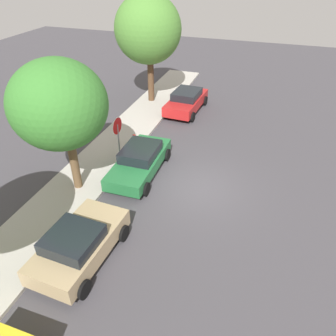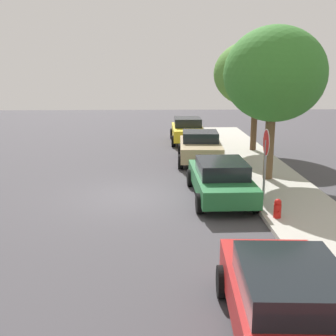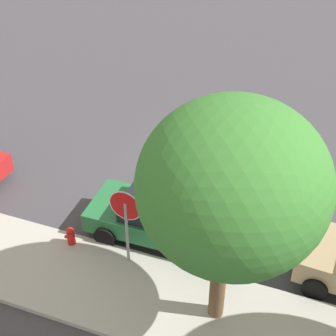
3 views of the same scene
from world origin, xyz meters
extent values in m
plane|color=#423F44|center=(0.00, 0.00, 0.00)|extent=(60.00, 60.00, 0.00)
cube|color=#B2ADA3|center=(0.00, 5.27, 0.07)|extent=(32.00, 2.73, 0.14)
cylinder|color=gray|center=(0.86, 4.30, 1.07)|extent=(0.08, 0.08, 2.14)
cylinder|color=white|center=(0.86, 4.30, 2.05)|extent=(0.89, 0.06, 0.89)
cylinder|color=red|center=(0.86, 4.30, 2.05)|extent=(0.83, 0.06, 0.83)
cube|color=#236B38|center=(0.23, 2.95, 0.59)|extent=(4.52, 1.85, 0.57)
cube|color=black|center=(0.42, 2.95, 1.12)|extent=(2.07, 1.60, 0.49)
cylinder|color=black|center=(-1.28, 2.04, 0.32)|extent=(0.64, 0.23, 0.64)
cylinder|color=black|center=(-1.31, 3.82, 0.32)|extent=(0.64, 0.23, 0.64)
cylinder|color=black|center=(1.78, 2.08, 0.32)|extent=(0.64, 0.23, 0.64)
cylinder|color=black|center=(1.75, 3.86, 0.32)|extent=(0.64, 0.23, 0.64)
cylinder|color=black|center=(-3.97, 3.71, 0.32)|extent=(0.65, 0.25, 0.64)
cylinder|color=black|center=(-4.07, 1.84, 0.32)|extent=(0.65, 0.25, 0.64)
cylinder|color=brown|center=(-1.82, 5.14, 1.40)|extent=(0.37, 0.37, 2.81)
ellipsoid|color=#387A2D|center=(-1.97, 5.24, 4.16)|extent=(3.85, 3.85, 3.58)
cylinder|color=red|center=(2.61, 4.27, 0.28)|extent=(0.22, 0.22, 0.55)
sphere|color=red|center=(2.61, 4.27, 0.61)|extent=(0.21, 0.21, 0.21)
cylinder|color=red|center=(2.76, 4.27, 0.33)|extent=(0.08, 0.09, 0.09)
camera|label=1|loc=(-11.90, -2.58, 9.19)|focal=35.00mm
camera|label=2|loc=(14.13, 0.72, 4.46)|focal=45.00mm
camera|label=3|loc=(-3.52, 13.00, 10.35)|focal=55.00mm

